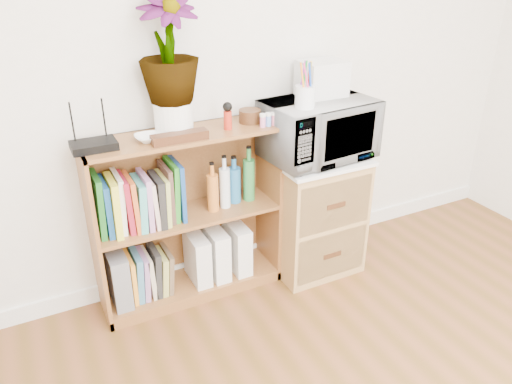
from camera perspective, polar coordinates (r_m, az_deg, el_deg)
skirting_board at (r=3.14m, az=-2.15°, el=-7.20°), size 4.00×0.02×0.10m
bookshelf at (r=2.70m, az=-7.81°, el=-2.92°), size 1.00×0.30×0.95m
wicker_unit at (r=2.99m, az=6.47°, el=-2.49°), size 0.50×0.45×0.70m
microwave at (r=2.77m, az=7.13°, el=7.10°), size 0.62×0.45×0.32m
pen_cup at (r=2.58m, az=5.62°, el=10.78°), size 0.10×0.10×0.11m
small_appliance at (r=2.80m, az=7.53°, el=12.75°), size 0.24×0.20×0.19m
router at (r=2.39m, az=-18.05°, el=5.08°), size 0.20×0.14×0.04m
white_bowl at (r=2.43m, az=-12.18°, el=6.05°), size 0.13×0.13×0.03m
plant_pot at (r=2.49m, az=-9.39°, el=8.36°), size 0.19×0.19×0.16m
potted_plant at (r=2.41m, az=-9.99°, el=15.90°), size 0.28×0.28×0.51m
trinket_box at (r=2.40m, az=-8.71°, el=6.22°), size 0.27×0.07×0.04m
kokeshi_doll at (r=2.53m, az=-3.25°, el=8.20°), size 0.04×0.04×0.09m
wooden_bowl at (r=2.64m, az=-0.71°, el=8.68°), size 0.12×0.12×0.07m
paint_jars at (r=2.58m, az=1.44°, el=8.15°), size 0.12×0.04×0.06m
file_box at (r=2.76m, az=-15.51°, el=-9.30°), size 0.09×0.24×0.30m
magazine_holder_left at (r=2.84m, az=-6.72°, el=-7.48°), size 0.09×0.23×0.28m
magazine_holder_mid at (r=2.87m, az=-4.61°, el=-6.88°), size 0.09×0.23×0.29m
magazine_holder_right at (r=2.91m, az=-2.18°, el=-6.27°), size 0.09×0.23×0.29m
cookbooks at (r=2.57m, az=-13.24°, el=-0.85°), size 0.43×0.20×0.31m
liquor_bottles at (r=2.71m, az=-2.84°, el=1.32°), size 0.29×0.07×0.31m
lower_books at (r=2.80m, az=-12.17°, el=-8.98°), size 0.23×0.19×0.27m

